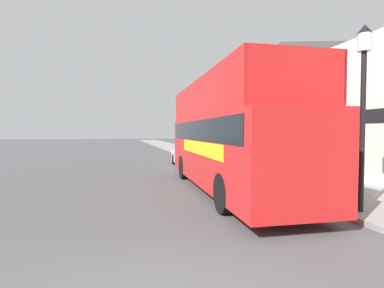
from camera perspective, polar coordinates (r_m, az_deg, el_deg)
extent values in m
plane|color=#4C4C4F|center=(24.12, -13.52, -2.96)|extent=(144.00, 144.00, 0.00)
cube|color=gray|center=(22.42, 5.67, -3.12)|extent=(3.97, 108.00, 0.14)
cube|color=#9E664C|center=(24.73, 16.43, 4.09)|extent=(6.00, 16.39, 6.00)
pyramid|color=#383333|center=(25.30, 16.55, 14.63)|extent=(6.00, 16.39, 3.26)
cube|color=red|center=(11.19, 6.79, -1.16)|extent=(2.83, 10.27, 2.44)
cube|color=yellow|center=(10.70, 7.67, -0.67)|extent=(2.68, 5.69, 0.45)
cube|color=black|center=(11.17, 6.81, 2.54)|extent=(2.83, 9.45, 0.70)
cube|color=red|center=(11.18, 6.82, 5.36)|extent=(2.80, 9.45, 0.10)
cube|color=red|center=(10.92, 0.86, 8.88)|extent=(0.43, 9.36, 1.20)
cube|color=red|center=(11.67, 12.43, 8.41)|extent=(0.43, 9.36, 1.20)
cube|color=red|center=(7.03, 19.33, 12.39)|extent=(2.44, 0.16, 1.20)
cube|color=red|center=(15.04, 1.96, 7.09)|extent=(2.50, 1.52, 1.20)
cylinder|color=black|center=(14.06, -1.63, -4.42)|extent=(0.32, 1.10, 1.09)
cylinder|color=black|center=(14.60, 6.91, -4.18)|extent=(0.32, 1.10, 1.09)
cylinder|color=black|center=(8.19, 6.05, -9.34)|extent=(0.32, 1.10, 1.09)
cylinder|color=black|center=(9.10, 19.49, -8.29)|extent=(0.32, 1.10, 1.09)
cube|color=silver|center=(19.15, -0.57, -2.50)|extent=(1.89, 4.21, 0.79)
cube|color=black|center=(18.98, -0.50, -0.60)|extent=(1.59, 2.05, 0.49)
cylinder|color=black|center=(20.30, -3.45, -2.91)|extent=(0.23, 0.70, 0.69)
cylinder|color=black|center=(20.58, 0.91, -2.83)|extent=(0.23, 0.70, 0.69)
cylinder|color=black|center=(17.78, -2.28, -3.65)|extent=(0.23, 0.70, 0.69)
cylinder|color=black|center=(18.10, 2.65, -3.55)|extent=(0.23, 0.70, 0.69)
cylinder|color=#232328|center=(11.44, 19.74, -5.95)|extent=(0.13, 0.13, 0.88)
cylinder|color=#232328|center=(11.55, 20.50, -5.89)|extent=(0.13, 0.13, 0.88)
cube|color=gray|center=(11.41, 20.18, -2.01)|extent=(0.48, 0.26, 0.70)
sphere|color=tan|center=(11.39, 20.21, 0.34)|extent=(0.24, 0.24, 0.24)
cylinder|color=black|center=(8.81, 29.70, 1.95)|extent=(0.13, 0.13, 4.10)
cylinder|color=silver|center=(9.10, 30.00, 16.43)|extent=(0.32, 0.32, 0.45)
cone|color=black|center=(9.19, 30.05, 18.46)|extent=(0.35, 0.35, 0.22)
cylinder|color=black|center=(15.59, 9.02, 2.01)|extent=(0.13, 0.13, 3.96)
cylinder|color=silver|center=(15.74, 9.07, 10.06)|extent=(0.32, 0.32, 0.45)
cone|color=black|center=(15.78, 9.08, 11.26)|extent=(0.35, 0.35, 0.22)
cylinder|color=black|center=(11.46, 25.99, -5.70)|extent=(0.44, 0.44, 1.01)
cylinder|color=#B28E1E|center=(11.40, 26.03, -3.37)|extent=(0.48, 0.48, 0.06)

